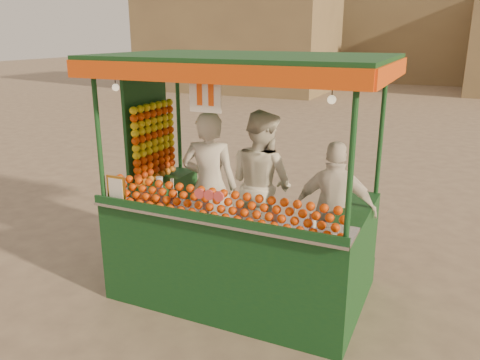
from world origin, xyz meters
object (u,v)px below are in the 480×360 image
at_px(vendor_middle, 261,184).
at_px(vendor_left, 210,186).
at_px(juice_cart, 233,223).
at_px(vendor_right, 334,211).

bearing_deg(vendor_middle, vendor_left, 59.53).
distance_m(juice_cart, vendor_left, 0.58).
height_order(vendor_middle, vendor_right, vendor_middle).
bearing_deg(vendor_middle, vendor_right, -168.00).
distance_m(vendor_middle, vendor_right, 1.02).
distance_m(vendor_left, vendor_right, 1.53).
xyz_separation_m(juice_cart, vendor_left, (-0.42, 0.22, 0.33)).
xyz_separation_m(vendor_left, vendor_right, (1.51, 0.14, -0.13)).
height_order(juice_cart, vendor_right, juice_cart).
distance_m(vendor_left, vendor_middle, 0.65).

